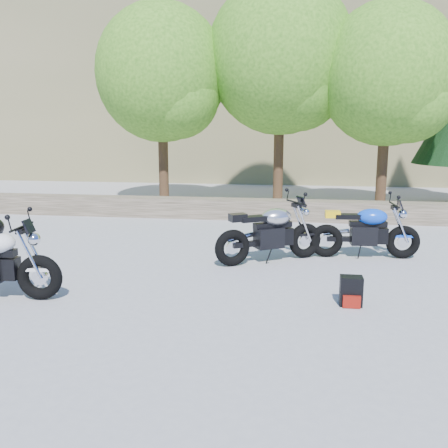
# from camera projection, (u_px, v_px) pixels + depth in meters

# --- Properties ---
(ground) EXTENTS (90.00, 90.00, 0.00)m
(ground) POSITION_uv_depth(u_px,v_px,m) (201.00, 286.00, 7.35)
(ground) COLOR gray
(ground) RESTS_ON ground
(stone_wall) EXTENTS (22.00, 0.55, 0.50)m
(stone_wall) POSITION_uv_depth(u_px,v_px,m) (242.00, 209.00, 12.63)
(stone_wall) COLOR #4B4232
(stone_wall) RESTS_ON ground
(hillside) EXTENTS (80.00, 30.00, 15.00)m
(hillside) POSITION_uv_depth(u_px,v_px,m) (327.00, 45.00, 32.62)
(hillside) COLOR olive
(hillside) RESTS_ON ground
(tree_decid_left) EXTENTS (3.67, 3.67, 5.62)m
(tree_decid_left) POSITION_uv_depth(u_px,v_px,m) (165.00, 78.00, 13.91)
(tree_decid_left) COLOR #382314
(tree_decid_left) RESTS_ON ground
(tree_decid_mid) EXTENTS (4.08, 4.08, 6.24)m
(tree_decid_mid) POSITION_uv_depth(u_px,v_px,m) (284.00, 62.00, 13.74)
(tree_decid_mid) COLOR #382314
(tree_decid_mid) RESTS_ON ground
(tree_decid_right) EXTENTS (3.54, 3.54, 5.41)m
(tree_decid_right) POSITION_uv_depth(u_px,v_px,m) (392.00, 79.00, 12.86)
(tree_decid_right) COLOR #382314
(tree_decid_right) RESTS_ON ground
(silver_bike) EXTENTS (1.83, 1.19, 1.03)m
(silver_bike) POSITION_uv_depth(u_px,v_px,m) (271.00, 234.00, 8.60)
(silver_bike) COLOR black
(silver_bike) RESTS_ON ground
(blue_bike) EXTENTS (1.95, 0.62, 0.98)m
(blue_bike) POSITION_uv_depth(u_px,v_px,m) (366.00, 232.00, 8.86)
(blue_bike) COLOR black
(blue_bike) RESTS_ON ground
(backpack) EXTENTS (0.29, 0.25, 0.39)m
(backpack) POSITION_uv_depth(u_px,v_px,m) (351.00, 292.00, 6.54)
(backpack) COLOR black
(backpack) RESTS_ON ground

